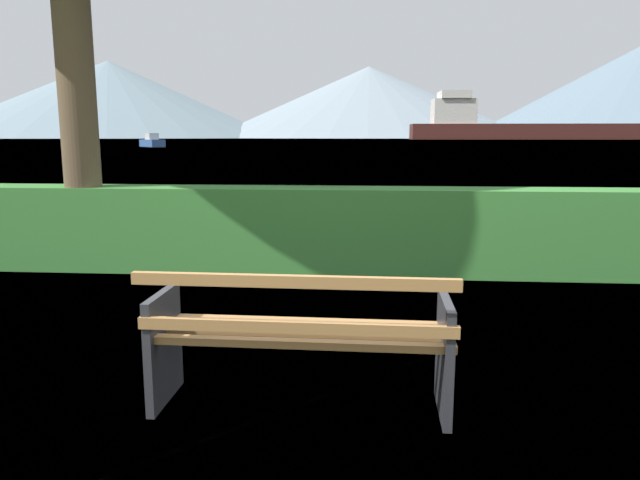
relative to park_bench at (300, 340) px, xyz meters
name	(u,v)px	position (x,y,z in m)	size (l,w,h in m)	color
ground_plane	(302,404)	(0.00, 0.06, -0.43)	(1400.00, 1400.00, 0.00)	olive
water_surface	(368,139)	(0.00, 307.09, -0.43)	(620.00, 620.00, 0.00)	#6B8EA3
park_bench	(300,340)	(0.00, 0.00, 0.00)	(1.75, 0.60, 0.87)	#A0703F
hedge_row	(335,230)	(0.00, 3.58, 0.07)	(9.13, 0.63, 1.00)	#387A33
cargo_ship_large	(509,126)	(71.89, 309.66, 6.32)	(118.19, 21.74, 24.12)	#471E19
sailboat_mid	(152,142)	(-32.34, 84.93, 0.31)	(5.45, 6.18, 2.05)	#335693
distant_hills	(371,97)	(2.11, 547.02, 35.85)	(777.99, 351.13, 80.08)	slate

